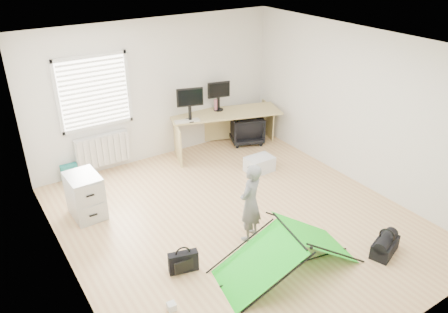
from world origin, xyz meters
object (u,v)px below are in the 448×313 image
person (250,203)px  laptop_bag (183,262)px  monitor_left (190,109)px  monitor_right (218,100)px  storage_crate (259,164)px  filing_cabinet (85,196)px  office_chair (246,128)px  duffel_bag (385,247)px  desk (225,130)px  kite (288,250)px  thermos (216,105)px

person → laptop_bag: 1.25m
monitor_left → monitor_right: monitor_left is taller
laptop_bag → storage_crate: bearing=48.7°
monitor_right → person: (-1.35, -2.98, -0.39)m
filing_cabinet → person: size_ratio=0.60×
monitor_left → storage_crate: bearing=-41.5°
office_chair → duffel_bag: office_chair is taller
filing_cabinet → monitor_right: (3.17, 1.11, 0.63)m
desk → office_chair: 0.51m
storage_crate → laptop_bag: size_ratio=1.30×
monitor_right → kite: size_ratio=0.24×
desk → laptop_bag: size_ratio=5.74×
monitor_left → kite: monitor_left is taller
storage_crate → duffel_bag: storage_crate is taller
filing_cabinet → storage_crate: 3.20m
filing_cabinet → office_chair: bearing=11.1°
monitor_right → thermos: size_ratio=1.92×
laptop_bag → desk: bearing=63.9°
kite → desk: bearing=79.4°
filing_cabinet → laptop_bag: size_ratio=1.83×
office_chair → duffel_bag: (-0.54, -4.08, -0.20)m
office_chair → kite: bearing=84.0°
filing_cabinet → duffel_bag: size_ratio=1.46×
desk → laptop_bag: bearing=-114.3°
filing_cabinet → monitor_left: size_ratio=1.41×
person → kite: person is taller
monitor_right → kite: 4.08m
desk → person: bearing=-99.5°
person → kite: (0.03, -0.81, -0.30)m
monitor_left → filing_cabinet: bearing=-142.3°
office_chair → laptop_bag: bearing=64.8°
monitor_left → duffel_bag: 4.29m
office_chair → desk: bearing=17.6°
monitor_right → storage_crate: size_ratio=0.91×
desk → filing_cabinet: bearing=-146.9°
desk → filing_cabinet: 3.35m
office_chair → person: 3.35m
monitor_left → person: size_ratio=0.42×
laptop_bag → office_chair: bearing=58.4°
monitor_right → laptop_bag: monitor_right is taller
monitor_left → kite: (-0.55, -3.60, -0.71)m
thermos → storage_crate: thermos is taller
person → duffel_bag: size_ratio=2.44×
monitor_left → storage_crate: monitor_left is taller
storage_crate → duffel_bag: 2.87m
filing_cabinet → office_chair: size_ratio=1.06×
person → kite: size_ratio=0.62×
thermos → person: person is taller
thermos → person: (-1.29, -2.99, -0.29)m
storage_crate → kite: bearing=-119.4°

